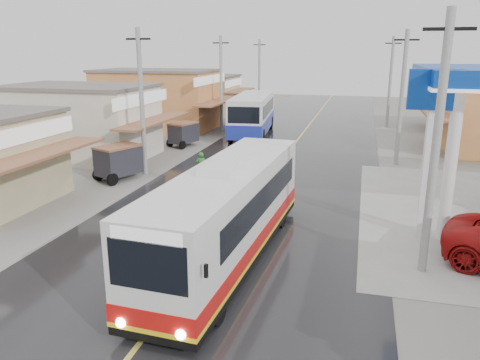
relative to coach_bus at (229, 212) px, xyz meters
The scene contains 11 objects.
ground 1.93m from the coach_bus, 139.41° to the left, with size 120.00×120.00×0.00m, color slate.
road 15.76m from the coach_bus, 92.79° to the left, with size 12.00×90.00×0.02m, color black.
centre_line 15.76m from the coach_bus, 92.79° to the left, with size 0.15×90.00×0.01m, color #D8CC4C.
shopfronts_left 23.24m from the coach_bus, 126.42° to the left, with size 11.00×44.00×5.20m, color tan, non-canonical shape.
utility_poles_left 18.45m from the coach_bus, 114.99° to the left, with size 1.60×50.00×8.00m, color gray, non-canonical shape.
utility_poles_right 16.93m from the coach_bus, 68.27° to the left, with size 1.60×36.00×8.00m, color gray, non-canonical shape.
coach_bus is the anchor object (origin of this frame).
second_bus 23.83m from the coach_bus, 101.39° to the left, with size 3.63×10.09×3.28m.
cyclist 8.92m from the coach_bus, 115.01° to the left, with size 1.01×1.80×1.84m.
tricycle_near 11.80m from the coach_bus, 136.67° to the left, with size 2.35×2.87×1.89m.
tricycle_far 19.57m from the coach_bus, 115.91° to the left, with size 2.02×2.58×1.74m.
Camera 1 is at (4.83, -14.69, 6.84)m, focal length 35.00 mm.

